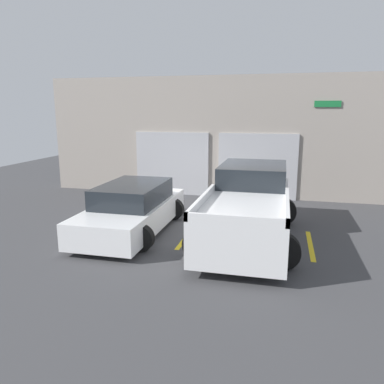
# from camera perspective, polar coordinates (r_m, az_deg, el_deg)

# --- Properties ---
(ground_plane) EXTENTS (28.00, 28.00, 0.00)m
(ground_plane) POSITION_cam_1_polar(r_m,az_deg,el_deg) (11.96, 1.60, -3.75)
(ground_plane) COLOR #3D3D3F
(shophouse_building) EXTENTS (13.97, 0.68, 4.60)m
(shophouse_building) POSITION_cam_1_polar(r_m,az_deg,el_deg) (14.76, 4.33, 8.25)
(shophouse_building) COLOR #9E9389
(shophouse_building) RESTS_ON ground
(pickup_truck) EXTENTS (2.56, 5.31, 1.80)m
(pickup_truck) POSITION_cam_1_polar(r_m,az_deg,el_deg) (9.93, 8.63, -2.13)
(pickup_truck) COLOR white
(pickup_truck) RESTS_ON ground
(sedan_white) EXTENTS (2.22, 4.44, 1.33)m
(sedan_white) POSITION_cam_1_polar(r_m,az_deg,el_deg) (10.52, -9.08, -2.61)
(sedan_white) COLOR white
(sedan_white) RESTS_ON ground
(parking_stripe_far_left) EXTENTS (0.12, 2.20, 0.01)m
(parking_stripe_far_left) POSITION_cam_1_polar(r_m,az_deg,el_deg) (11.36, -16.49, -5.12)
(parking_stripe_far_left) COLOR gold
(parking_stripe_far_left) RESTS_ON ground
(parking_stripe_left) EXTENTS (0.12, 2.20, 0.01)m
(parking_stripe_left) POSITION_cam_1_polar(r_m,az_deg,el_deg) (10.19, -0.67, -6.62)
(parking_stripe_left) COLOR gold
(parking_stripe_left) RESTS_ON ground
(parking_stripe_centre) EXTENTS (0.12, 2.20, 0.01)m
(parking_stripe_centre) POSITION_cam_1_polar(r_m,az_deg,el_deg) (9.94, 17.60, -7.72)
(parking_stripe_centre) COLOR gold
(parking_stripe_centre) RESTS_ON ground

